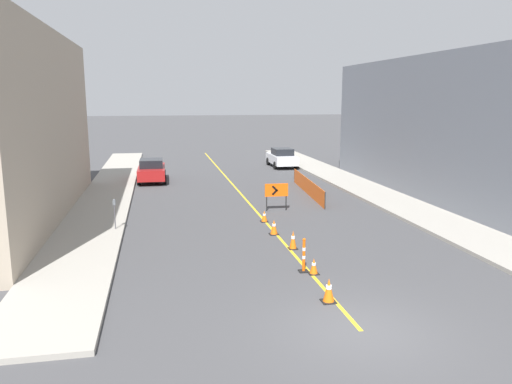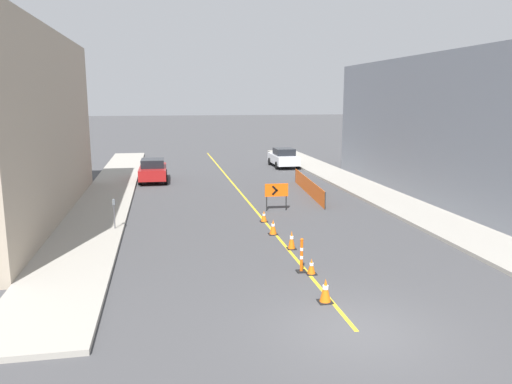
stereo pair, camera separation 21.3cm
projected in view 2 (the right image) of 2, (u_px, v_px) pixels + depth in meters
name	position (u px, v px, depth m)	size (l,w,h in m)	color
ground_plane	(357.00, 332.00, 12.51)	(300.00, 300.00, 0.00)	#424244
lane_stripe	(236.00, 188.00, 32.37)	(0.12, 41.15, 0.01)	gold
sidewalk_left	(111.00, 191.00, 30.91)	(2.89, 41.15, 0.16)	#9E998E
sidewalk_right	(351.00, 183.00, 33.79)	(2.89, 41.15, 0.16)	#9E998E
building_facade_right	(469.00, 129.00, 28.01)	(6.00, 23.93, 8.07)	slate
traffic_cone_nearest	(325.00, 291.00, 14.24)	(0.41, 0.41, 0.71)	black
traffic_cone_second	(311.00, 266.00, 16.52)	(0.33, 0.33, 0.54)	black
traffic_cone_third	(292.00, 240.00, 19.24)	(0.35, 0.35, 0.73)	black
traffic_cone_fourth	(273.00, 227.00, 21.28)	(0.39, 0.39, 0.66)	black
traffic_cone_fifth	(264.00, 216.00, 23.46)	(0.35, 0.35, 0.54)	black
delineator_post_front	(302.00, 257.00, 16.69)	(0.32, 0.32, 1.17)	black
arrow_barricade_primary	(276.00, 191.00, 25.63)	(1.21, 0.11, 1.42)	#EF560C
safety_mesh_fence	(308.00, 186.00, 30.14)	(0.77, 8.61, 0.94)	#EF560C
parked_car_curb_near	(153.00, 170.00, 34.52)	(1.94, 4.33, 1.59)	maroon
parked_car_curb_mid	(283.00, 158.00, 41.71)	(1.93, 4.31, 1.59)	silver
parking_meter_near_curb	(114.00, 207.00, 21.55)	(0.12, 0.11, 1.32)	#4C4C51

